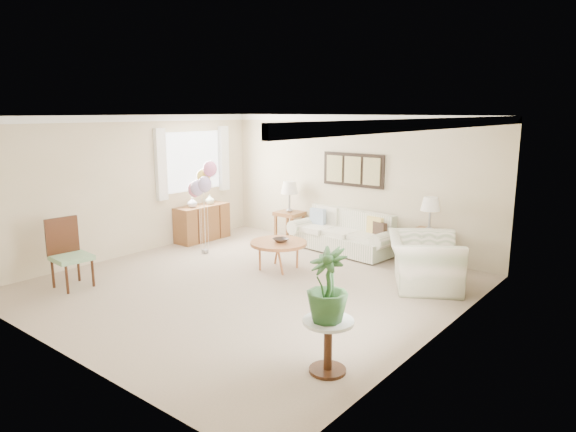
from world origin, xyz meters
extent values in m
plane|color=tan|center=(0.00, 0.00, 0.00)|extent=(6.00, 6.00, 0.00)
cube|color=beige|center=(0.00, 3.00, 1.30)|extent=(6.00, 0.04, 2.60)
cube|color=beige|center=(0.00, -3.00, 1.30)|extent=(6.00, 0.04, 2.60)
cube|color=beige|center=(-3.00, 0.00, 1.30)|extent=(0.04, 6.00, 2.60)
cube|color=beige|center=(3.00, 0.00, 1.30)|extent=(0.04, 6.00, 2.60)
cube|color=white|center=(0.00, 0.00, 2.59)|extent=(6.00, 6.00, 0.02)
cube|color=white|center=(0.00, 2.97, 2.54)|extent=(6.00, 0.06, 0.12)
cube|color=white|center=(-2.97, 0.00, 2.54)|extent=(0.06, 6.00, 0.12)
cube|color=white|center=(2.97, 0.00, 2.54)|extent=(0.06, 6.00, 0.12)
cube|color=white|center=(-2.98, 1.50, 1.65)|extent=(0.04, 1.40, 1.20)
cube|color=white|center=(-2.94, 0.65, 1.65)|extent=(0.10, 0.22, 1.40)
cube|color=white|center=(-2.94, 2.35, 1.65)|extent=(0.10, 0.22, 1.40)
cube|color=black|center=(0.00, 2.97, 1.55)|extent=(1.35, 0.04, 0.65)
cube|color=#8C8C59|center=(-0.42, 2.94, 1.55)|extent=(0.36, 0.02, 0.52)
cube|color=#8C8C59|center=(0.00, 2.94, 1.55)|extent=(0.36, 0.02, 0.52)
cube|color=#8C8C59|center=(0.42, 2.94, 1.55)|extent=(0.36, 0.02, 0.52)
cube|color=silver|center=(0.07, 2.57, 0.19)|extent=(2.02, 1.00, 0.32)
cube|color=silver|center=(0.07, 2.86, 0.55)|extent=(1.95, 0.40, 0.49)
cylinder|color=silver|center=(-0.86, 2.57, 0.40)|extent=(0.37, 0.82, 0.28)
cylinder|color=silver|center=(0.99, 2.57, 0.40)|extent=(0.37, 0.82, 0.28)
cube|color=silver|center=(-0.49, 2.53, 0.39)|extent=(0.59, 0.69, 0.11)
cube|color=silver|center=(0.07, 2.53, 0.39)|extent=(0.59, 0.69, 0.11)
cube|color=silver|center=(0.62, 2.53, 0.39)|extent=(0.59, 0.69, 0.11)
cube|color=#90A6BC|center=(-0.62, 2.68, 0.58)|extent=(0.34, 0.11, 0.34)
cube|color=#E2C164|center=(0.68, 2.68, 0.58)|extent=(0.34, 0.11, 0.34)
cube|color=#37271D|center=(0.82, 2.62, 0.53)|extent=(0.30, 0.09, 0.30)
cube|color=silver|center=(0.07, 2.57, 0.02)|extent=(1.77, 0.71, 0.04)
cube|color=brown|center=(-1.38, 2.71, 0.55)|extent=(0.54, 0.49, 0.08)
cube|color=brown|center=(-1.60, 2.52, 0.26)|extent=(0.05, 0.05, 0.51)
cube|color=brown|center=(-1.17, 2.52, 0.26)|extent=(0.05, 0.05, 0.51)
cube|color=brown|center=(-1.60, 2.91, 0.26)|extent=(0.05, 0.05, 0.51)
cube|color=brown|center=(-1.17, 2.91, 0.26)|extent=(0.05, 0.05, 0.51)
cube|color=brown|center=(1.72, 2.71, 0.60)|extent=(0.58, 0.53, 0.09)
cube|color=brown|center=(1.49, 2.50, 0.28)|extent=(0.05, 0.05, 0.55)
cube|color=brown|center=(1.95, 2.50, 0.28)|extent=(0.05, 0.05, 0.55)
cube|color=brown|center=(1.49, 2.92, 0.28)|extent=(0.05, 0.05, 0.55)
cube|color=brown|center=(1.95, 2.92, 0.28)|extent=(0.05, 0.05, 0.55)
cylinder|color=gray|center=(-1.38, 2.71, 0.62)|extent=(0.15, 0.15, 0.06)
cylinder|color=gray|center=(-1.38, 2.71, 0.82)|extent=(0.04, 0.04, 0.32)
cone|color=silver|center=(-1.38, 2.71, 1.11)|extent=(0.37, 0.37, 0.26)
cylinder|color=gray|center=(1.72, 2.71, 0.67)|extent=(0.14, 0.14, 0.06)
cylinder|color=gray|center=(1.72, 2.71, 0.85)|extent=(0.04, 0.04, 0.30)
cone|color=silver|center=(1.72, 2.71, 1.11)|extent=(0.34, 0.34, 0.24)
cylinder|color=#A6552B|center=(-0.19, 0.93, 0.46)|extent=(0.97, 0.97, 0.05)
cylinder|color=#A6552B|center=(0.03, 1.16, 0.22)|extent=(0.04, 0.04, 0.44)
cylinder|color=#A6552B|center=(-0.42, 1.16, 0.22)|extent=(0.04, 0.04, 0.44)
cylinder|color=#A6552B|center=(-0.42, 0.70, 0.22)|extent=(0.04, 0.04, 0.44)
cylinder|color=#A6552B|center=(0.03, 0.70, 0.22)|extent=(0.04, 0.04, 0.44)
imported|color=#2C221D|center=(-0.16, 0.94, 0.52)|extent=(0.31, 0.31, 0.06)
imported|color=silver|center=(2.11, 1.67, 0.40)|extent=(1.53, 1.59, 0.79)
cylinder|color=silver|center=(2.47, -1.47, 0.56)|extent=(0.53, 0.53, 0.04)
cylinder|color=#3E1D0E|center=(2.47, -1.47, 0.28)|extent=(0.09, 0.09, 0.53)
cylinder|color=#3E1D0E|center=(2.47, -1.47, 0.00)|extent=(0.39, 0.39, 0.01)
imported|color=#274E24|center=(2.47, -1.50, 0.96)|extent=(0.52, 0.52, 0.76)
cube|color=#7BA478|center=(-2.09, -1.76, 0.47)|extent=(0.57, 0.57, 0.07)
cylinder|color=#3E1D0E|center=(-2.29, -1.96, 0.22)|extent=(0.04, 0.04, 0.43)
cylinder|color=#3E1D0E|center=(-1.88, -1.96, 0.22)|extent=(0.04, 0.04, 0.43)
cylinder|color=#3E1D0E|center=(-2.29, -1.55, 0.22)|extent=(0.04, 0.04, 0.43)
cylinder|color=#3E1D0E|center=(-1.88, -1.55, 0.22)|extent=(0.04, 0.04, 0.43)
cube|color=#3E1D0E|center=(-2.32, -1.76, 0.79)|extent=(0.08, 0.50, 0.58)
cube|color=brown|center=(-2.76, 1.50, 0.37)|extent=(0.45, 1.20, 0.74)
cube|color=#3E1D0E|center=(-2.75, 1.20, 0.37)|extent=(0.46, 0.02, 0.70)
cube|color=#3E1D0E|center=(-2.75, 1.80, 0.37)|extent=(0.46, 0.02, 0.70)
imported|color=silver|center=(-2.74, 1.23, 0.84)|extent=(0.21, 0.21, 0.20)
imported|color=beige|center=(-2.74, 1.71, 0.84)|extent=(0.23, 0.23, 0.20)
cube|color=gray|center=(-1.94, 0.82, 0.04)|extent=(0.09, 0.09, 0.07)
ellipsoid|color=pink|center=(-2.09, 0.75, 1.24)|extent=(0.26, 0.26, 0.30)
cylinder|color=silver|center=(-2.01, 0.79, 0.58)|extent=(0.01, 0.01, 1.01)
ellipsoid|color=#BCA1DD|center=(-1.81, 0.75, 1.35)|extent=(0.26, 0.26, 0.30)
cylinder|color=silver|center=(-1.87, 0.79, 0.64)|extent=(0.01, 0.01, 1.13)
ellipsoid|color=#FFE555|center=(-2.02, 0.91, 1.46)|extent=(0.26, 0.26, 0.30)
cylinder|color=silver|center=(-1.98, 0.87, 0.69)|extent=(0.01, 0.01, 1.24)
ellipsoid|color=pink|center=(-1.81, 0.90, 1.62)|extent=(0.26, 0.26, 0.30)
cylinder|color=silver|center=(-1.88, 0.86, 0.77)|extent=(0.01, 0.01, 1.40)
ellipsoid|color=#BCA1DD|center=(-1.95, 0.70, 1.28)|extent=(0.26, 0.26, 0.30)
cylinder|color=silver|center=(-1.95, 0.76, 0.60)|extent=(0.01, 0.01, 1.05)
camera|label=1|loc=(5.23, -5.57, 2.68)|focal=32.00mm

